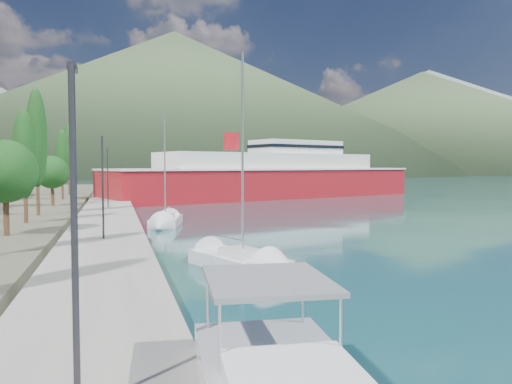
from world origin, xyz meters
name	(u,v)px	position (x,y,z in m)	size (l,w,h in m)	color
ground	(147,185)	(0.00, 120.00, 0.00)	(1400.00, 1400.00, 0.00)	#17464D
quay	(106,225)	(-9.00, 26.00, 0.40)	(5.00, 88.00, 0.80)	gray
hills_far	(231,110)	(138.59, 618.73, 77.39)	(1480.00, 900.00, 180.00)	slate
hills_near	(251,111)	(98.04, 372.50, 49.18)	(1010.00, 520.00, 115.00)	#3B4F31
tree_row	(34,156)	(-14.91, 30.65, 5.97)	(3.96, 64.89, 11.24)	#47301E
lamp_posts	(103,183)	(-9.00, 15.68, 4.08)	(0.15, 44.64, 6.06)	#2D2D33
sailboat_near	(262,269)	(-1.80, 6.59, 0.31)	(5.08, 8.29, 11.45)	silver
sailboat_mid	(163,224)	(-4.52, 26.32, 0.30)	(3.93, 7.47, 10.49)	silver
ferry	(271,177)	(15.94, 61.13, 3.24)	(54.24, 28.58, 10.63)	maroon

